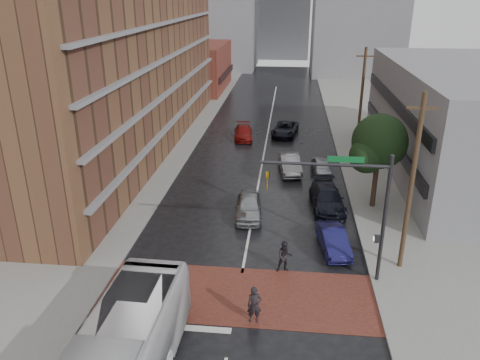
% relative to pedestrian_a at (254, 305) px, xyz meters
% --- Properties ---
extents(ground, '(160.00, 160.00, 0.00)m').
position_rel_pedestrian_a_xyz_m(ground, '(-0.99, 1.50, -0.94)').
color(ground, black).
rests_on(ground, ground).
extents(crosswalk, '(14.00, 5.00, 0.02)m').
position_rel_pedestrian_a_xyz_m(crosswalk, '(-0.99, 2.00, -0.93)').
color(crosswalk, brown).
rests_on(crosswalk, ground).
extents(sidewalk_west, '(9.00, 90.00, 0.15)m').
position_rel_pedestrian_a_xyz_m(sidewalk_west, '(-12.49, 26.50, -0.87)').
color(sidewalk_west, gray).
rests_on(sidewalk_west, ground).
extents(sidewalk_east, '(9.00, 90.00, 0.15)m').
position_rel_pedestrian_a_xyz_m(sidewalk_east, '(10.51, 26.50, -0.87)').
color(sidewalk_east, gray).
rests_on(sidewalk_east, ground).
extents(storefront_west, '(8.00, 16.00, 7.00)m').
position_rel_pedestrian_a_xyz_m(storefront_west, '(-12.99, 55.50, 2.56)').
color(storefront_west, maroon).
rests_on(storefront_west, ground).
extents(building_east, '(11.00, 26.00, 9.00)m').
position_rel_pedestrian_a_xyz_m(building_east, '(15.51, 21.50, 3.56)').
color(building_east, gray).
rests_on(building_east, ground).
extents(distant_tower_center, '(12.00, 10.00, 24.00)m').
position_rel_pedestrian_a_xyz_m(distant_tower_center, '(-0.99, 96.50, 11.06)').
color(distant_tower_center, gray).
rests_on(distant_tower_center, ground).
extents(street_tree, '(4.20, 4.10, 6.90)m').
position_rel_pedestrian_a_xyz_m(street_tree, '(7.52, 13.53, 3.79)').
color(street_tree, '#332319').
rests_on(street_tree, ground).
extents(signal_mast, '(6.50, 0.30, 7.20)m').
position_rel_pedestrian_a_xyz_m(signal_mast, '(4.85, 4.00, 3.79)').
color(signal_mast, '#2D2D33').
rests_on(signal_mast, ground).
extents(utility_pole_near, '(1.60, 0.26, 10.00)m').
position_rel_pedestrian_a_xyz_m(utility_pole_near, '(7.81, 5.50, 4.20)').
color(utility_pole_near, '#473321').
rests_on(utility_pole_near, ground).
extents(utility_pole_far, '(1.60, 0.26, 10.00)m').
position_rel_pedestrian_a_xyz_m(utility_pole_far, '(7.81, 25.50, 4.20)').
color(utility_pole_far, '#473321').
rests_on(utility_pole_far, ground).
extents(pedestrian_a, '(0.75, 0.56, 1.88)m').
position_rel_pedestrian_a_xyz_m(pedestrian_a, '(0.00, 0.00, 0.00)').
color(pedestrian_a, black).
rests_on(pedestrian_a, ground).
extents(pedestrian_b, '(1.01, 0.85, 1.84)m').
position_rel_pedestrian_a_xyz_m(pedestrian_b, '(1.34, 4.50, -0.02)').
color(pedestrian_b, black).
rests_on(pedestrian_b, ground).
extents(car_travel_a, '(2.13, 4.59, 1.52)m').
position_rel_pedestrian_a_xyz_m(car_travel_a, '(-1.26, 11.10, -0.18)').
color(car_travel_a, '#999DA0').
rests_on(car_travel_a, ground).
extents(car_travel_b, '(2.23, 4.83, 1.53)m').
position_rel_pedestrian_a_xyz_m(car_travel_b, '(1.50, 20.03, -0.17)').
color(car_travel_b, '#929498').
rests_on(car_travel_b, ground).
extents(car_travel_c, '(2.32, 4.75, 1.33)m').
position_rel_pedestrian_a_xyz_m(car_travel_c, '(-3.48, 29.51, -0.27)').
color(car_travel_c, maroon).
rests_on(car_travel_c, ground).
extents(suv_travel, '(3.13, 5.44, 1.43)m').
position_rel_pedestrian_a_xyz_m(suv_travel, '(0.89, 31.21, -0.23)').
color(suv_travel, black).
rests_on(suv_travel, ground).
extents(car_parked_near, '(2.01, 4.24, 1.34)m').
position_rel_pedestrian_a_xyz_m(car_parked_near, '(4.21, 7.09, -0.27)').
color(car_parked_near, '#16154A').
rests_on(car_parked_near, ground).
extents(car_parked_mid, '(2.61, 5.50, 1.55)m').
position_rel_pedestrian_a_xyz_m(car_parked_mid, '(4.21, 13.02, -0.17)').
color(car_parked_mid, black).
rests_on(car_parked_mid, ground).
extents(car_parked_far, '(1.90, 3.87, 1.27)m').
position_rel_pedestrian_a_xyz_m(car_parked_far, '(4.21, 19.97, -0.31)').
color(car_parked_far, '#9A9AA1').
rests_on(car_parked_far, ground).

